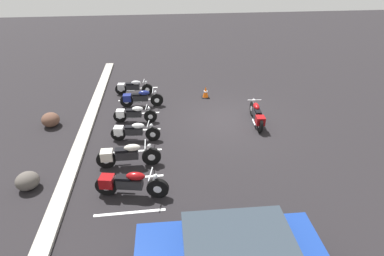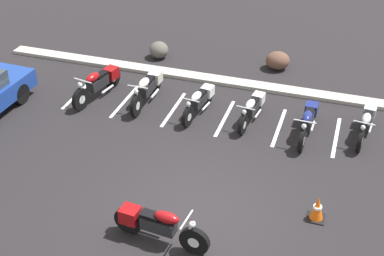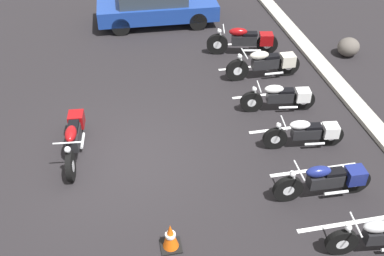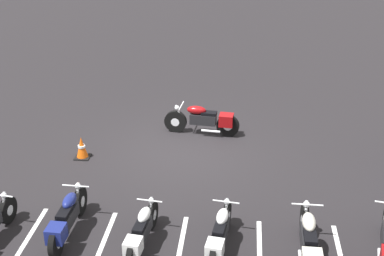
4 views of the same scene
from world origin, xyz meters
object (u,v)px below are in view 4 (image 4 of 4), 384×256
Objects in this scene: motorcycle_maroon_featured at (205,120)px; parked_bike_3 at (141,232)px; parked_bike_4 at (67,218)px; parked_bike_1 at (309,243)px; traffic_cone at (82,148)px; parked_bike_2 at (220,234)px.

motorcycle_maroon_featured is 5.56m from parked_bike_3.
motorcycle_maroon_featured is at bearing -2.62° from parked_bike_3.
motorcycle_maroon_featured is 1.14× the size of parked_bike_3.
parked_bike_4 reaches higher than parked_bike_3.
motorcycle_maroon_featured is 0.98× the size of parked_bike_1.
parked_bike_4 is at bearing 69.90° from motorcycle_maroon_featured.
parked_bike_3 is 4.38m from traffic_cone.
parked_bike_3 reaches higher than traffic_cone.
motorcycle_maroon_featured is 1.11× the size of parked_bike_2.
parked_bike_1 is at bearing -92.24° from parked_bike_4.
parked_bike_3 is 1.65m from parked_bike_4.
parked_bike_1 is 1.75m from parked_bike_2.
parked_bike_1 is at bearing -85.38° from parked_bike_3.
traffic_cone is (5.67, -3.80, -0.19)m from parked_bike_1.
parked_bike_2 is 1.02× the size of parked_bike_3.
motorcycle_maroon_featured reaches higher than parked_bike_2.
parked_bike_4 is (4.96, -0.35, -0.03)m from parked_bike_1.
motorcycle_maroon_featured is 5.46m from parked_bike_2.
parked_bike_2 is 5.35m from traffic_cone.
motorcycle_maroon_featured is 6.11m from parked_bike_1.
parked_bike_2 reaches higher than parked_bike_3.
traffic_cone is at bearing 56.44° from parked_bike_1.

